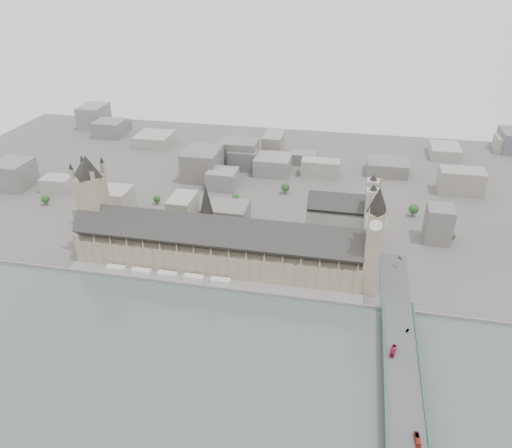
% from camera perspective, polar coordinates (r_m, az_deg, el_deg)
% --- Properties ---
extents(ground, '(900.00, 900.00, 0.00)m').
position_cam_1_polar(ground, '(457.33, -5.05, -6.26)').
color(ground, '#595651').
rests_on(ground, ground).
extents(river_thames, '(600.00, 600.00, 0.00)m').
position_cam_1_polar(river_thames, '(343.61, -13.24, -21.70)').
color(river_thames, '#434F45').
rests_on(river_thames, ground).
extents(embankment_wall, '(600.00, 1.50, 3.00)m').
position_cam_1_polar(embankment_wall, '(444.79, -5.60, -7.18)').
color(embankment_wall, slate).
rests_on(embankment_wall, ground).
extents(river_terrace, '(270.00, 15.00, 2.00)m').
position_cam_1_polar(river_terrace, '(450.90, -5.32, -6.69)').
color(river_terrace, slate).
rests_on(river_terrace, ground).
extents(terrace_tents, '(118.00, 7.00, 4.00)m').
position_cam_1_polar(terrace_tents, '(461.36, -10.11, -5.70)').
color(terrace_tents, silver).
rests_on(terrace_tents, river_terrace).
extents(palace_of_westminster, '(265.00, 40.73, 55.44)m').
position_cam_1_polar(palace_of_westminster, '(460.84, -4.50, -2.58)').
color(palace_of_westminster, gray).
rests_on(palace_of_westminster, ground).
extents(elizabeth_tower, '(17.00, 17.00, 107.50)m').
position_cam_1_polar(elizabeth_tower, '(419.10, 13.35, -1.13)').
color(elizabeth_tower, gray).
rests_on(elizabeth_tower, ground).
extents(victoria_tower, '(30.00, 30.00, 100.00)m').
position_cam_1_polar(victoria_tower, '(495.54, -18.17, 2.60)').
color(victoria_tower, gray).
rests_on(victoria_tower, ground).
extents(central_tower, '(13.00, 13.00, 48.00)m').
position_cam_1_polar(central_tower, '(451.76, -5.67, 1.79)').
color(central_tower, gray).
rests_on(central_tower, ground).
extents(westminster_bridge, '(25.00, 325.00, 10.25)m').
position_cam_1_polar(westminster_bridge, '(375.06, 16.27, -15.75)').
color(westminster_bridge, '#474749').
rests_on(westminster_bridge, ground).
extents(bridge_parapets, '(25.00, 235.00, 1.15)m').
position_cam_1_polar(bridge_parapets, '(340.09, 16.80, -20.23)').
color(bridge_parapets, '#305743').
rests_on(bridge_parapets, westminster_bridge).
extents(westminster_abbey, '(68.00, 36.00, 64.00)m').
position_cam_1_polar(westminster_abbey, '(510.73, 9.89, 0.67)').
color(westminster_abbey, '#A29E92').
rests_on(westminster_abbey, ground).
extents(city_skyline_inland, '(720.00, 360.00, 38.00)m').
position_cam_1_polar(city_skyline_inland, '(659.79, 0.79, 7.09)').
color(city_skyline_inland, gray).
rests_on(city_skyline_inland, ground).
extents(park_trees, '(110.00, 30.00, 15.00)m').
position_cam_1_polar(park_trees, '(504.29, -4.30, -1.62)').
color(park_trees, '#19471A').
rests_on(park_trees, ground).
extents(red_bus_north, '(5.29, 12.17, 3.30)m').
position_cam_1_polar(red_bus_north, '(377.80, 15.41, -13.81)').
color(red_bus_north, '#A6132C').
rests_on(red_bus_north, westminster_bridge).
extents(red_bus_south, '(3.36, 11.05, 3.03)m').
position_cam_1_polar(red_bus_south, '(328.81, 17.97, -22.42)').
color(red_bus_south, '#AD2B15').
rests_on(red_bus_south, westminster_bridge).
extents(car_silver, '(2.77, 4.14, 1.29)m').
position_cam_1_polar(car_silver, '(399.50, 16.92, -11.56)').
color(car_silver, gray).
rests_on(car_silver, westminster_bridge).
extents(car_approach, '(4.01, 5.50, 1.48)m').
position_cam_1_polar(car_approach, '(483.50, 16.15, -3.75)').
color(car_approach, gray).
rests_on(car_approach, westminster_bridge).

